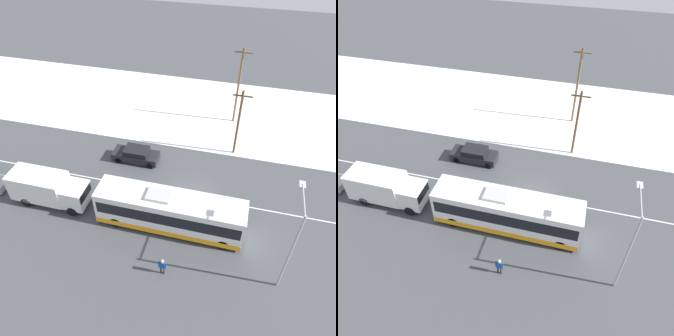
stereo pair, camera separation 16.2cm
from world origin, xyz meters
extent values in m
plane|color=#424449|center=(0.00, 0.00, 0.00)|extent=(120.00, 120.00, 0.00)
cube|color=white|center=(0.00, 14.41, 0.06)|extent=(80.00, 15.85, 0.12)
cube|color=silver|center=(0.00, 0.00, 0.00)|extent=(60.00, 0.12, 0.00)
cube|color=white|center=(-1.15, -3.63, 1.73)|extent=(11.54, 2.55, 2.92)
cube|color=black|center=(-1.15, -3.63, 2.08)|extent=(11.08, 2.57, 1.11)
cube|color=orange|center=(-1.15, -3.63, 0.54)|extent=(11.42, 2.57, 0.52)
cube|color=#B2B2B2|center=(-2.01, -3.63, 3.31)|extent=(1.80, 1.40, 0.24)
cylinder|color=black|center=(3.22, -4.77, 0.50)|extent=(1.00, 0.28, 1.00)
cylinder|color=black|center=(3.22, -2.50, 0.50)|extent=(1.00, 0.28, 1.00)
cylinder|color=black|center=(-5.32, -4.77, 0.50)|extent=(1.00, 0.28, 1.00)
cylinder|color=black|center=(-5.32, -2.50, 0.50)|extent=(1.00, 0.28, 1.00)
cube|color=silver|center=(-12.54, -3.56, 1.68)|extent=(4.73, 2.30, 2.36)
cube|color=silver|center=(-9.22, -3.56, 1.42)|extent=(1.90, 2.18, 1.84)
cube|color=black|center=(-8.29, -3.56, 1.78)|extent=(0.06, 1.95, 0.81)
cylinder|color=black|center=(-9.22, -4.58, 0.45)|extent=(0.90, 0.26, 0.90)
cylinder|color=black|center=(-9.22, -2.54, 0.45)|extent=(0.90, 0.26, 0.90)
cylinder|color=black|center=(-13.49, -4.58, 0.45)|extent=(0.90, 0.26, 0.90)
cylinder|color=black|center=(-13.49, -2.54, 0.45)|extent=(0.90, 0.26, 0.90)
cube|color=black|center=(-6.42, 3.50, 0.59)|extent=(4.52, 1.80, 0.73)
cube|color=black|center=(-6.31, 3.50, 1.21)|extent=(2.35, 1.66, 0.52)
cube|color=black|center=(-6.31, 3.50, 1.22)|extent=(2.16, 1.69, 0.41)
cylinder|color=black|center=(-7.98, 2.71, 0.32)|extent=(0.64, 0.22, 0.64)
cylinder|color=black|center=(-7.98, 4.29, 0.32)|extent=(0.64, 0.22, 0.64)
cylinder|color=black|center=(-4.76, 2.71, 0.32)|extent=(0.64, 0.22, 0.64)
cylinder|color=black|center=(-4.76, 4.29, 0.32)|extent=(0.64, 0.22, 0.64)
cylinder|color=black|center=(-16.98, -2.56, 0.32)|extent=(0.64, 0.22, 0.64)
cylinder|color=#23232D|center=(-0.70, -7.90, 0.37)|extent=(0.11, 0.11, 0.74)
cylinder|color=#23232D|center=(-0.48, -7.90, 0.37)|extent=(0.11, 0.11, 0.74)
cube|color=#19478C|center=(-0.59, -7.90, 1.04)|extent=(0.39, 0.21, 0.61)
sphere|color=tan|center=(-0.59, -7.90, 1.48)|extent=(0.26, 0.26, 0.26)
cylinder|color=#19478C|center=(-0.83, -7.90, 1.01)|extent=(0.10, 0.10, 0.58)
cylinder|color=#19478C|center=(-0.35, -7.90, 1.01)|extent=(0.10, 0.10, 0.58)
cylinder|color=#9EA3A8|center=(7.28, -6.79, 3.63)|extent=(0.14, 0.14, 7.27)
cylinder|color=#9EA3A8|center=(7.28, -5.42, 7.12)|extent=(0.10, 2.73, 0.10)
cube|color=silver|center=(7.28, -4.06, 7.05)|extent=(0.36, 0.60, 0.16)
cylinder|color=brown|center=(2.82, 7.08, 3.52)|extent=(0.24, 0.24, 7.05)
cube|color=brown|center=(2.82, 7.08, 6.55)|extent=(1.80, 0.12, 0.12)
cylinder|color=brown|center=(2.16, 13.00, 4.32)|extent=(0.24, 0.24, 8.64)
cube|color=brown|center=(2.16, 13.00, 8.14)|extent=(1.80, 0.12, 0.12)
camera|label=1|loc=(2.96, -19.95, 20.95)|focal=35.00mm
camera|label=2|loc=(3.12, -19.90, 20.95)|focal=35.00mm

